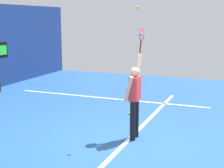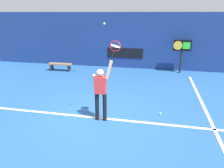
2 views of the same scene
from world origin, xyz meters
The scene contains 12 objects.
ground_plane centered at (0.00, 0.00, 0.00)m, with size 18.00×18.00×0.00m, color #23518C.
back_wall centered at (0.00, 6.95, 1.67)m, with size 18.00×0.20×3.34m, color navy.
sponsor_banner_center centered at (0.00, 6.83, 0.94)m, with size 2.20×0.03×0.60m, color black.
court_baseline centered at (0.00, -0.03, 0.01)m, with size 10.00×0.10×0.01m, color white.
court_sideline centered at (3.75, 2.00, 0.01)m, with size 0.10×7.00×0.01m, color white.
tennis_player centered at (0.29, -0.11, 1.01)m, with size 0.64×0.31×1.98m.
tennis_racket centered at (0.74, -0.12, 2.37)m, with size 0.38×0.27×0.63m.
tennis_ball centered at (0.43, -0.10, 3.01)m, with size 0.07×0.07×0.07m, color #CCE033.
scoreboard_clock centered at (3.28, 6.31, 1.48)m, with size 0.96×0.20×1.88m.
court_bench centered at (-3.64, 5.31, 0.34)m, with size 1.40×0.36×0.45m.
water_bottle centered at (-2.68, 5.31, 0.12)m, with size 0.07×0.07×0.24m, color #338CD8.
spare_ball centered at (2.17, 0.65, 0.03)m, with size 0.07×0.07×0.07m, color #CCE033.
Camera 2 is at (1.91, -6.09, 3.31)m, focal length 34.10 mm.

